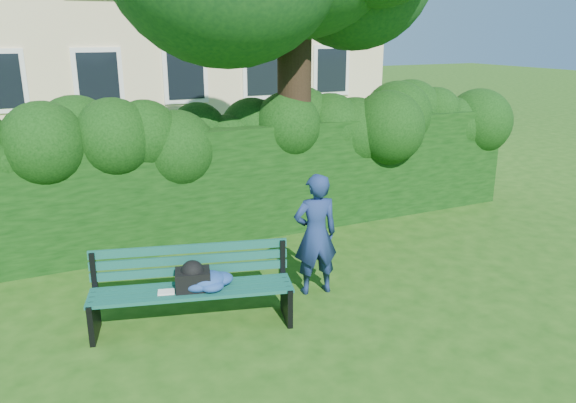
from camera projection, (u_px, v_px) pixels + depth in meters
name	position (u px, v px, depth m)	size (l,w,h in m)	color
ground	(307.00, 281.00, 7.54)	(80.00, 80.00, 0.00)	#1E4B11
hedge	(246.00, 179.00, 9.17)	(10.00, 1.00, 1.80)	black
park_bench	(196.00, 284.00, 6.28)	(2.30, 1.11, 0.89)	#0E463E
man_reading	(316.00, 234.00, 7.00)	(0.57, 0.37, 1.56)	navy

